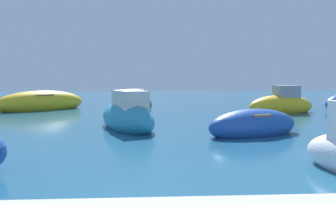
# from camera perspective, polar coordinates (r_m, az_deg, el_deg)

# --- Properties ---
(moored_boat_0) EXTENTS (2.91, 4.17, 1.75)m
(moored_boat_0) POSITION_cam_1_polar(r_m,az_deg,el_deg) (13.17, -6.66, -2.33)
(moored_boat_0) COLOR teal
(moored_boat_0) RESTS_ON ground
(moored_boat_2) EXTENTS (4.03, 2.26, 1.76)m
(moored_boat_2) POSITION_cam_1_polar(r_m,az_deg,el_deg) (19.74, 18.13, -0.40)
(moored_boat_2) COLOR gold
(moored_boat_2) RESTS_ON ground
(moored_boat_5) EXTENTS (2.77, 3.82, 1.55)m
(moored_boat_5) POSITION_cam_1_polar(r_m,az_deg,el_deg) (18.79, -5.65, -0.45)
(moored_boat_5) COLOR #197233
(moored_boat_5) RESTS_ON ground
(moored_boat_6) EXTENTS (5.09, 4.50, 1.48)m
(moored_boat_6) POSITION_cam_1_polar(r_m,az_deg,el_deg) (21.75, -20.09, -0.06)
(moored_boat_6) COLOR gold
(moored_boat_6) RESTS_ON ground
(moored_boat_9) EXTENTS (3.65, 2.41, 1.13)m
(moored_boat_9) POSITION_cam_1_polar(r_m,az_deg,el_deg) (12.04, 13.80, -3.68)
(moored_boat_9) COLOR #1E479E
(moored_boat_9) RESTS_ON ground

